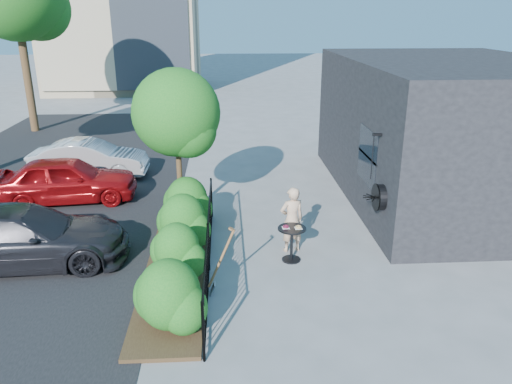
{
  "coord_description": "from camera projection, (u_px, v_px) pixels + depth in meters",
  "views": [
    {
      "loc": [
        -1.09,
        -9.6,
        5.24
      ],
      "look_at": [
        -0.39,
        1.57,
        1.2
      ],
      "focal_mm": 35.0,
      "sensor_mm": 36.0,
      "label": 1
    }
  ],
  "objects": [
    {
      "name": "street",
      "position": [
        5.0,
        221.0,
        13.26
      ],
      "size": [
        9.0,
        30.0,
        0.01
      ],
      "primitive_type": "cube",
      "color": "black",
      "rests_on": "ground"
    },
    {
      "name": "shop_building",
      "position": [
        448.0,
        129.0,
        14.72
      ],
      "size": [
        6.22,
        9.0,
        4.0
      ],
      "color": "black",
      "rests_on": "ground"
    },
    {
      "name": "shrubs",
      "position": [
        180.0,
        239.0,
        10.59
      ],
      "size": [
        1.1,
        5.6,
        1.24
      ],
      "color": "#155D1B",
      "rests_on": "ground"
    },
    {
      "name": "fence",
      "position": [
        208.0,
        246.0,
        10.58
      ],
      "size": [
        0.05,
        6.05,
        1.1
      ],
      "color": "black",
      "rests_on": "ground"
    },
    {
      "name": "ground",
      "position": [
        278.0,
        268.0,
        10.86
      ],
      "size": [
        120.0,
        120.0,
        0.0
      ],
      "primitive_type": "plane",
      "color": "gray",
      "rests_on": "ground"
    },
    {
      "name": "patio_tree",
      "position": [
        179.0,
        118.0,
        12.38
      ],
      "size": [
        2.2,
        2.2,
        3.94
      ],
      "color": "#3F2B19",
      "rests_on": "ground"
    },
    {
      "name": "shovel",
      "position": [
        219.0,
        265.0,
        9.63
      ],
      "size": [
        0.56,
        0.19,
        1.46
      ],
      "color": "brown",
      "rests_on": "ground"
    },
    {
      "name": "planting_bed",
      "position": [
        177.0,
        269.0,
        10.72
      ],
      "size": [
        1.3,
        6.0,
        0.08
      ],
      "primitive_type": "cube",
      "color": "#382616",
      "rests_on": "ground"
    },
    {
      "name": "car_silver",
      "position": [
        90.0,
        159.0,
        16.66
      ],
      "size": [
        3.8,
        1.35,
        1.25
      ],
      "primitive_type": "imported",
      "rotation": [
        0.0,
        0.0,
        1.56
      ],
      "color": "#B0B0B5",
      "rests_on": "ground"
    },
    {
      "name": "car_red",
      "position": [
        67.0,
        180.0,
        14.46
      ],
      "size": [
        4.09,
        2.01,
        1.34
      ],
      "primitive_type": "imported",
      "rotation": [
        0.0,
        0.0,
        1.68
      ],
      "color": "maroon",
      "rests_on": "ground"
    },
    {
      "name": "cafe_table",
      "position": [
        292.0,
        238.0,
        11.01
      ],
      "size": [
        0.63,
        0.63,
        0.84
      ],
      "rotation": [
        0.0,
        0.0,
        0.05
      ],
      "color": "black",
      "rests_on": "ground"
    },
    {
      "name": "car_darkgrey",
      "position": [
        21.0,
        237.0,
        10.81
      ],
      "size": [
        4.68,
        2.23,
        1.32
      ],
      "primitive_type": "imported",
      "rotation": [
        0.0,
        0.0,
        1.66
      ],
      "color": "black",
      "rests_on": "ground"
    },
    {
      "name": "woman",
      "position": [
        292.0,
        219.0,
        11.39
      ],
      "size": [
        0.64,
        0.5,
        1.56
      ],
      "primitive_type": "imported",
      "rotation": [
        0.0,
        0.0,
        3.38
      ],
      "color": "tan",
      "rests_on": "ground"
    }
  ]
}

